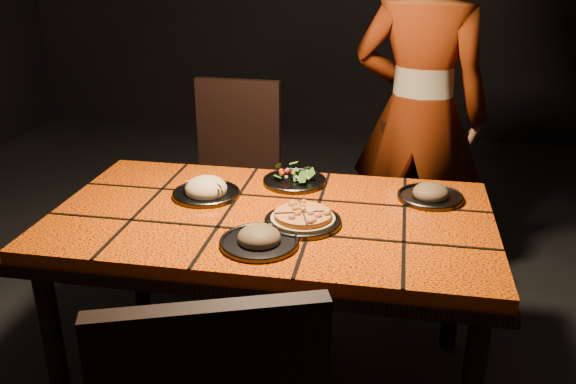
% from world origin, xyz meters
% --- Properties ---
extents(dining_table, '(1.62, 0.92, 0.75)m').
position_xyz_m(dining_table, '(0.00, 0.00, 0.67)').
color(dining_table, '#E65107').
rests_on(dining_table, ground).
extents(chair_far_left, '(0.46, 0.46, 1.01)m').
position_xyz_m(chair_far_left, '(-0.40, 0.94, 0.58)').
color(chair_far_left, black).
rests_on(chair_far_left, ground).
extents(chair_far_right, '(0.50, 0.50, 0.86)m').
position_xyz_m(chair_far_right, '(0.58, 0.91, 0.49)').
color(chair_far_right, black).
rests_on(chair_far_right, ground).
extents(diner, '(0.72, 0.54, 1.79)m').
position_xyz_m(diner, '(0.53, 0.94, 0.90)').
color(diner, brown).
rests_on(diner, ground).
extents(plate_pizza, '(0.28, 0.28, 0.04)m').
position_xyz_m(plate_pizza, '(0.13, -0.07, 0.77)').
color(plate_pizza, '#38393D').
rests_on(plate_pizza, dining_table).
extents(plate_pasta, '(0.26, 0.26, 0.09)m').
position_xyz_m(plate_pasta, '(-0.28, 0.12, 0.77)').
color(plate_pasta, '#38393D').
rests_on(plate_pasta, dining_table).
extents(plate_salad, '(0.26, 0.26, 0.07)m').
position_xyz_m(plate_salad, '(0.03, 0.31, 0.78)').
color(plate_salad, '#38393D').
rests_on(plate_salad, dining_table).
extents(plate_mushroom_a, '(0.26, 0.26, 0.09)m').
position_xyz_m(plate_mushroom_a, '(0.01, -0.25, 0.77)').
color(plate_mushroom_a, '#38393D').
rests_on(plate_mushroom_a, dining_table).
extents(plate_mushroom_b, '(0.25, 0.25, 0.08)m').
position_xyz_m(plate_mushroom_b, '(0.58, 0.24, 0.77)').
color(plate_mushroom_b, '#38393D').
rests_on(plate_mushroom_b, dining_table).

